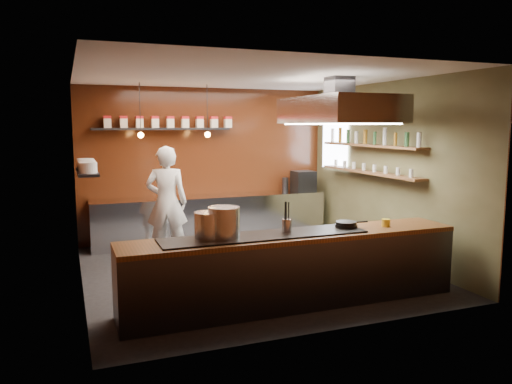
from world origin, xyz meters
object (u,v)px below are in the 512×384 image
stockpot_small (208,225)px  stockpot_large (224,222)px  espresso_machine (303,181)px  chef (167,202)px  extractor_hood (339,110)px

stockpot_small → stockpot_large: bearing=-13.9°
stockpot_large → stockpot_small: 0.19m
stockpot_small → espresso_machine: 4.76m
chef → extractor_hood: bearing=159.9°
espresso_machine → chef: chef is taller
stockpot_small → extractor_hood: bearing=24.8°
extractor_hood → stockpot_small: extractor_hood is taller
extractor_hood → stockpot_small: size_ratio=6.09×
stockpot_large → chef: size_ratio=0.20×
espresso_machine → chef: (-3.03, -0.88, -0.15)m
chef → espresso_machine: bearing=-148.9°
stockpot_large → espresso_machine: (2.88, 3.69, -0.01)m
stockpot_large → espresso_machine: espresso_machine is taller
stockpot_large → chef: chef is taller
stockpot_large → espresso_machine: bearing=52.0°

